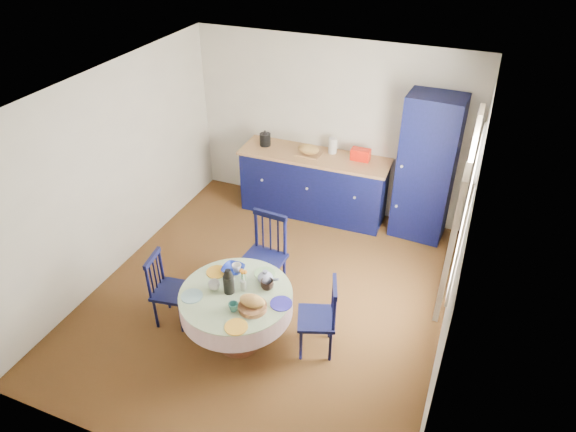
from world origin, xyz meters
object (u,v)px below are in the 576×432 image
at_px(chair_far, 265,256).
at_px(mug_b, 233,307).
at_px(mug_a, 214,285).
at_px(cobalt_bowl, 233,269).
at_px(mug_c, 267,285).
at_px(mug_d, 237,268).
at_px(dining_table, 237,302).
at_px(chair_right, 320,317).
at_px(kitchen_counter, 314,183).
at_px(chair_left, 168,289).
at_px(pantry_cabinet, 426,169).

distance_m(chair_far, mug_b, 1.12).
xyz_separation_m(mug_a, cobalt_bowl, (0.05, 0.32, -0.02)).
relative_size(chair_far, mug_c, 7.61).
bearing_deg(mug_d, dining_table, -63.95).
xyz_separation_m(chair_far, chair_right, (0.89, -0.62, -0.08)).
relative_size(dining_table, mug_c, 8.58).
distance_m(dining_table, chair_far, 0.86).
bearing_deg(chair_far, mug_c, -59.16).
bearing_deg(chair_right, dining_table, -92.77).
height_order(kitchen_counter, mug_d, kitchen_counter).
bearing_deg(mug_c, chair_right, 6.22).
bearing_deg(cobalt_bowl, mug_a, -99.81).
xyz_separation_m(chair_left, cobalt_bowl, (0.68, 0.26, 0.28)).
bearing_deg(mug_a, pantry_cabinet, 59.82).
bearing_deg(mug_c, mug_a, -158.09).
height_order(chair_far, cobalt_bowl, chair_far).
bearing_deg(mug_c, mug_d, 162.72).
distance_m(mug_a, cobalt_bowl, 0.32).
xyz_separation_m(chair_far, mug_c, (0.34, -0.68, 0.22)).
distance_m(kitchen_counter, dining_table, 2.75).
xyz_separation_m(kitchen_counter, dining_table, (0.14, -2.74, 0.09)).
height_order(dining_table, mug_c, dining_table).
distance_m(chair_left, chair_right, 1.69).
bearing_deg(cobalt_bowl, pantry_cabinet, 57.65).
distance_m(kitchen_counter, mug_d, 2.45).
xyz_separation_m(dining_table, chair_left, (-0.86, 0.03, -0.14)).
relative_size(chair_right, mug_d, 8.77).
xyz_separation_m(chair_left, mug_d, (0.71, 0.27, 0.30)).
bearing_deg(mug_c, dining_table, -145.25).
bearing_deg(mug_b, chair_far, 98.62).
xyz_separation_m(chair_right, mug_b, (-0.73, -0.47, 0.29)).
height_order(pantry_cabinet, mug_c, pantry_cabinet).
distance_m(chair_left, mug_d, 0.82).
xyz_separation_m(pantry_cabinet, dining_table, (-1.39, -2.78, -0.43)).
distance_m(dining_table, cobalt_bowl, 0.38).
distance_m(mug_d, cobalt_bowl, 0.04).
bearing_deg(chair_left, pantry_cabinet, -48.23).
height_order(chair_left, cobalt_bowl, chair_left).
bearing_deg(dining_table, pantry_cabinet, 63.46).
distance_m(mug_a, mug_b, 0.38).
relative_size(chair_left, mug_d, 8.61).
distance_m(kitchen_counter, pantry_cabinet, 1.62).
distance_m(chair_far, mug_a, 0.92).
bearing_deg(chair_right, pantry_cabinet, 148.03).
distance_m(mug_a, mug_d, 0.34).
height_order(chair_far, chair_right, chair_far).
bearing_deg(mug_a, dining_table, 5.03).
bearing_deg(kitchen_counter, pantry_cabinet, 0.27).
relative_size(chair_left, mug_a, 7.41).
distance_m(kitchen_counter, mug_b, 2.99).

